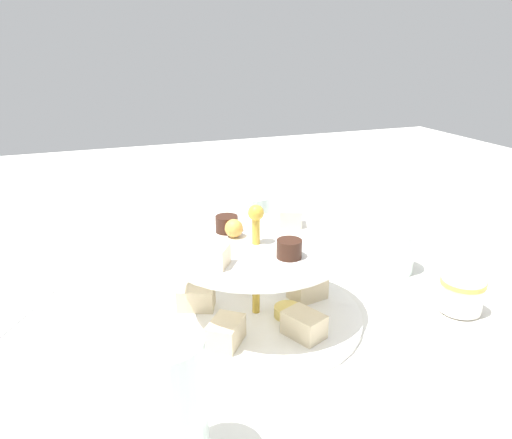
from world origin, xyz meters
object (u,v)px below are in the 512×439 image
Objects in this scene: butter_knife_right at (501,438)px; teacup_with_saucer at (461,297)px; water_glass_mid_back at (254,223)px; water_glass_short_left at (394,251)px; butter_knife_left at (34,304)px; water_glass_tall_right at (166,410)px; tiered_serving_stand at (256,287)px.

teacup_with_saucer is at bearing 42.70° from butter_knife_right.
butter_knife_right is at bearing -122.42° from teacup_with_saucer.
teacup_with_saucer is at bearing -59.26° from water_glass_mid_back.
water_glass_short_left is 0.40× the size of butter_knife_left.
water_glass_short_left is 0.76× the size of teacup_with_saucer.
water_glass_tall_right is 1.38× the size of water_glass_mid_back.
water_glass_tall_right is 0.31m from butter_knife_right.
butter_knife_right is at bearing -13.39° from water_glass_tall_right.
teacup_with_saucer is at bearing -17.97° from tiered_serving_stand.
water_glass_tall_right is 1.48× the size of teacup_with_saucer.
tiered_serving_stand is 3.09× the size of teacup_with_saucer.
water_glass_short_left reaches higher than butter_knife_right.
tiered_serving_stand reaches higher than water_glass_tall_right.
water_glass_short_left is 0.54m from butter_knife_left.
tiered_serving_stand reaches higher than water_glass_mid_back.
butter_knife_left is (-0.12, 0.35, -0.06)m from water_glass_tall_right.
water_glass_short_left is (0.41, 0.27, -0.03)m from water_glass_tall_right.
tiered_serving_stand is at bearing 53.14° from water_glass_tall_right.
water_glass_short_left is 0.40× the size of butter_knife_right.
butter_knife_right is (-0.12, -0.20, -0.02)m from teacup_with_saucer.
water_glass_tall_right is (-0.16, -0.21, 0.02)m from tiered_serving_stand.
tiered_serving_stand is 0.28m from teacup_with_saucer.
water_glass_short_left is 0.36m from butter_knife_right.
water_glass_tall_right is 1.96× the size of water_glass_short_left.
butter_knife_right is at bearing 75.37° from butter_knife_left.
teacup_with_saucer is (0.42, 0.13, -0.04)m from water_glass_tall_right.
butter_knife_right is (-0.12, -0.34, -0.03)m from water_glass_short_left.
water_glass_tall_right reaches higher than butter_knife_right.
teacup_with_saucer is 0.36m from water_glass_mid_back.
tiered_serving_stand is at bearing -166.91° from water_glass_short_left.
water_glass_tall_right reaches higher than teacup_with_saucer.
water_glass_mid_back is (-0.18, 0.16, 0.01)m from water_glass_short_left.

